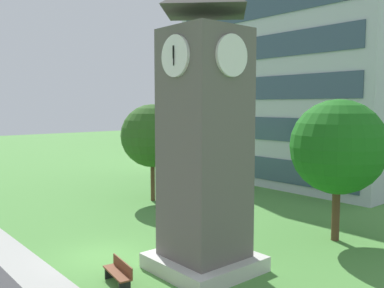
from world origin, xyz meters
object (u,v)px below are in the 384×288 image
object	(u,v)px
park_bench	(119,272)
tree_by_building	(338,147)
clock_tower	(205,143)
tree_near_tower	(152,136)

from	to	relation	value
park_bench	tree_by_building	bearing A→B (deg)	77.29
park_bench	tree_by_building	size ratio (longest dim) A/B	0.27
clock_tower	tree_by_building	size ratio (longest dim) A/B	1.65
tree_by_building	clock_tower	bearing A→B (deg)	-101.00
clock_tower	park_bench	xyz separation A→B (m)	(-0.99, -3.38, -4.69)
park_bench	tree_near_tower	bearing A→B (deg)	139.77
clock_tower	tree_near_tower	distance (m)	12.75
clock_tower	tree_near_tower	size ratio (longest dim) A/B	1.70
park_bench	tree_near_tower	xyz separation A→B (m)	(-10.49, 8.88, 4.08)
clock_tower	park_bench	world-z (taller)	clock_tower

